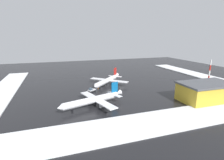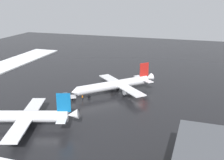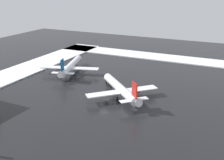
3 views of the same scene
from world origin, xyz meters
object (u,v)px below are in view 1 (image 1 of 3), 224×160
airplane_parked_portside (108,80)px  ground_crew_near_tug (104,83)px  antenna_mast (209,76)px  ground_crew_beside_wing (98,89)px  airplane_foreground_jet (93,100)px  pushback_tug (92,90)px  cargo_hangar (206,92)px

airplane_parked_portside → ground_crew_near_tug: airplane_parked_portside is taller
ground_crew_near_tug → antenna_mast: size_ratio=0.10×
airplane_parked_portside → antenna_mast: bearing=103.3°
ground_crew_beside_wing → ground_crew_near_tug: bearing=115.1°
airplane_foreground_jet → pushback_tug: bearing=-116.9°
ground_crew_beside_wing → airplane_parked_portside: bearing=105.4°
ground_crew_beside_wing → airplane_foreground_jet: bearing=-51.7°
ground_crew_near_tug → pushback_tug: bearing=133.0°
airplane_parked_portside → airplane_foreground_jet: airplane_foreground_jet is taller
ground_crew_near_tug → cargo_hangar: (37.23, -42.07, 3.47)m
antenna_mast → ground_crew_near_tug: bearing=148.8°
pushback_tug → ground_crew_near_tug: (10.78, 12.07, -0.31)m
ground_crew_near_tug → antenna_mast: 59.43m
airplane_parked_portside → ground_crew_beside_wing: airplane_parked_portside is taller
pushback_tug → ground_crew_near_tug: bearing=-164.5°
airplane_foreground_jet → pushback_tug: size_ratio=5.95×
antenna_mast → cargo_hangar: antenna_mast is taller
airplane_parked_portside → airplane_foreground_jet: (-15.85, -30.91, 0.01)m
pushback_tug → airplane_foreground_jet: bearing=47.6°
antenna_mast → airplane_foreground_jet: bearing=-178.6°
pushback_tug → antenna_mast: antenna_mast is taller
ground_crew_near_tug → airplane_foreground_jet: bearing=150.9°
ground_crew_beside_wing → antenna_mast: 60.94m
antenna_mast → cargo_hangar: size_ratio=0.69×
ground_crew_near_tug → airplane_parked_portside: bearing=-131.0°
ground_crew_near_tug → cargo_hangar: bearing=-143.7°
antenna_mast → ground_crew_beside_wing: bearing=160.4°
pushback_tug → antenna_mast: (61.20, -18.43, 7.42)m
airplane_foreground_jet → antenna_mast: 64.87m
airplane_foreground_jet → ground_crew_beside_wing: (7.65, 21.88, -2.05)m
airplane_foreground_jet → ground_crew_beside_wing: bearing=-126.5°
airplane_parked_portside → cargo_hangar: bearing=85.3°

